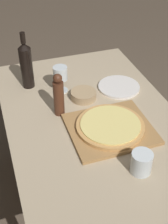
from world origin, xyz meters
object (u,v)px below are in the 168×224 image
at_px(pepper_mill, 59,96).
at_px(small_bowl, 83,95).
at_px(wine_bottle, 26,65).
at_px(wine_glass, 60,74).
at_px(pizza, 110,126).

distance_m(pepper_mill, small_bowl, 0.20).
height_order(wine_bottle, wine_glass, wine_bottle).
distance_m(pepper_mill, wine_glass, 0.21).
distance_m(pizza, pepper_mill, 0.30).
bearing_deg(pizza, small_bowl, 97.36).
relative_size(wine_bottle, pepper_mill, 1.41).
relative_size(pizza, wine_bottle, 1.00).
bearing_deg(pizza, pepper_mill, 133.75).
bearing_deg(wine_bottle, wine_glass, -33.18).
distance_m(pizza, small_bowl, 0.30).
bearing_deg(pepper_mill, pizza, -46.25).
xyz_separation_m(wine_bottle, small_bowl, (0.26, -0.22, -0.12)).
xyz_separation_m(pizza, small_bowl, (-0.04, 0.29, -0.01)).
relative_size(wine_bottle, wine_glass, 2.16).
distance_m(wine_glass, small_bowl, 0.17).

